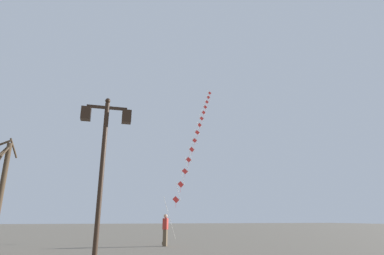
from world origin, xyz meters
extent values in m
plane|color=#756B5B|center=(0.00, 20.00, 0.00)|extent=(160.00, 160.00, 0.00)
cylinder|color=black|center=(-1.65, 6.22, 2.45)|extent=(0.14, 0.14, 4.90)
sphere|color=black|center=(-1.65, 6.22, 4.98)|extent=(0.16, 0.16, 0.16)
cube|color=black|center=(-1.65, 6.22, 4.75)|extent=(1.21, 0.08, 0.08)
cube|color=black|center=(-2.25, 6.22, 4.50)|extent=(0.28, 0.28, 0.40)
cube|color=beige|center=(-2.25, 6.22, 4.50)|extent=(0.19, 0.19, 0.30)
cube|color=black|center=(-1.05, 6.22, 4.50)|extent=(0.28, 0.28, 0.40)
cube|color=beige|center=(-1.05, 6.22, 4.50)|extent=(0.19, 0.19, 0.30)
cylinder|color=brown|center=(1.77, 15.56, 0.09)|extent=(0.06, 0.06, 0.18)
cylinder|color=silver|center=(2.42, 16.86, 1.45)|extent=(1.32, 2.63, 2.56)
cylinder|color=silver|center=(3.38, 18.77, 3.32)|extent=(0.63, 1.24, 1.20)
cylinder|color=silver|center=(3.98, 19.98, 4.51)|extent=(0.63, 1.24, 1.20)
cylinder|color=silver|center=(4.59, 21.20, 5.70)|extent=(0.63, 1.24, 1.20)
cylinder|color=silver|center=(5.19, 22.41, 6.89)|extent=(0.63, 1.24, 1.20)
cylinder|color=silver|center=(5.80, 23.63, 8.07)|extent=(0.63, 1.24, 1.20)
cylinder|color=silver|center=(6.41, 24.84, 9.26)|extent=(0.63, 1.24, 1.20)
cylinder|color=silver|center=(7.01, 26.06, 10.45)|extent=(0.63, 1.24, 1.20)
cylinder|color=silver|center=(7.62, 27.27, 11.64)|extent=(0.63, 1.24, 1.20)
cylinder|color=silver|center=(8.22, 28.49, 12.83)|extent=(0.63, 1.24, 1.20)
cylinder|color=silver|center=(8.83, 29.70, 14.01)|extent=(0.63, 1.24, 1.20)
cylinder|color=silver|center=(9.44, 30.91, 15.20)|extent=(0.63, 1.24, 1.20)
cylinder|color=silver|center=(10.04, 32.13, 16.39)|extent=(0.63, 1.24, 1.20)
cylinder|color=silver|center=(10.65, 33.34, 17.58)|extent=(0.63, 1.24, 1.20)
cube|color=red|center=(3.07, 18.16, 2.73)|extent=(0.45, 0.24, 0.50)
cylinder|color=red|center=(3.07, 18.16, 2.35)|extent=(0.05, 0.07, 0.36)
cube|color=red|center=(3.68, 19.38, 3.92)|extent=(0.44, 0.26, 0.50)
cylinder|color=red|center=(3.68, 19.38, 3.53)|extent=(0.03, 0.03, 0.37)
cube|color=red|center=(4.28, 20.59, 5.10)|extent=(0.47, 0.18, 0.50)
cylinder|color=red|center=(4.28, 20.59, 4.75)|extent=(0.03, 0.04, 0.32)
cube|color=red|center=(4.89, 21.81, 6.29)|extent=(0.42, 0.28, 0.50)
cylinder|color=red|center=(4.89, 21.81, 5.91)|extent=(0.05, 0.06, 0.37)
cube|color=red|center=(5.50, 23.02, 7.48)|extent=(0.48, 0.16, 0.50)
cylinder|color=red|center=(5.50, 23.02, 7.16)|extent=(0.02, 0.03, 0.26)
cube|color=red|center=(6.10, 24.23, 8.67)|extent=(0.41, 0.30, 0.50)
cylinder|color=red|center=(6.10, 24.23, 8.35)|extent=(0.03, 0.04, 0.24)
cube|color=red|center=(6.71, 25.45, 9.86)|extent=(0.47, 0.18, 0.50)
cylinder|color=red|center=(6.71, 25.45, 9.51)|extent=(0.03, 0.06, 0.30)
cube|color=red|center=(7.31, 26.66, 11.04)|extent=(0.39, 0.33, 0.50)
cylinder|color=red|center=(7.31, 26.66, 10.72)|extent=(0.03, 0.04, 0.25)
cube|color=red|center=(7.92, 27.88, 12.23)|extent=(0.47, 0.19, 0.50)
cylinder|color=red|center=(7.92, 27.88, 11.91)|extent=(0.02, 0.03, 0.26)
cube|color=red|center=(8.53, 29.09, 13.42)|extent=(0.39, 0.33, 0.50)
cylinder|color=red|center=(8.53, 29.09, 13.10)|extent=(0.03, 0.03, 0.26)
cube|color=red|center=(9.13, 30.31, 14.61)|extent=(0.48, 0.17, 0.50)
cylinder|color=red|center=(9.13, 30.31, 14.23)|extent=(0.02, 0.03, 0.37)
cube|color=red|center=(9.74, 31.52, 15.80)|extent=(0.46, 0.22, 0.50)
cylinder|color=red|center=(9.74, 31.52, 15.45)|extent=(0.04, 0.05, 0.30)
cube|color=red|center=(10.35, 32.74, 16.98)|extent=(0.42, 0.30, 0.50)
cylinder|color=red|center=(10.35, 32.74, 16.63)|extent=(0.04, 0.05, 0.31)
cube|color=red|center=(10.95, 33.95, 18.17)|extent=(0.47, 0.20, 0.50)
cylinder|color=red|center=(10.95, 33.95, 17.81)|extent=(0.03, 0.04, 0.33)
cube|color=brown|center=(1.77, 14.70, 0.45)|extent=(0.31, 0.36, 0.90)
cube|color=#B22D26|center=(1.77, 14.70, 1.18)|extent=(0.38, 0.45, 0.60)
sphere|color=tan|center=(1.77, 14.70, 1.60)|extent=(0.22, 0.22, 0.22)
cylinder|color=#B22D26|center=(1.86, 14.90, 1.35)|extent=(0.25, 0.39, 0.50)
cylinder|color=#423323|center=(-5.92, 12.01, 2.36)|extent=(0.22, 0.22, 4.72)
cylinder|color=#423323|center=(-5.90, 11.53, 4.24)|extent=(0.13, 1.02, 0.69)
cylinder|color=#423323|center=(-6.17, 12.27, 4.34)|extent=(0.59, 0.60, 0.82)
cylinder|color=#423323|center=(-5.85, 12.41, 4.58)|extent=(0.23, 0.86, 0.79)
camera|label=1|loc=(-1.36, -2.96, 1.45)|focal=28.35mm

